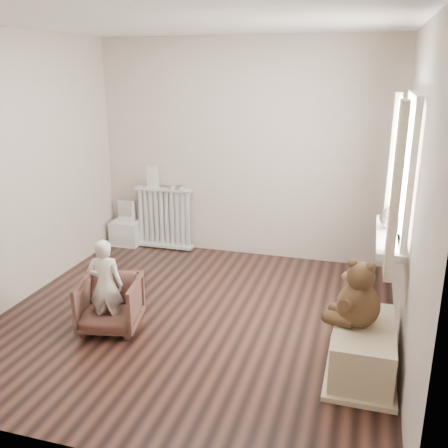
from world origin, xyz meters
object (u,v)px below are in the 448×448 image
(toy_vanity, at_px, (126,225))
(armchair, at_px, (110,304))
(child, at_px, (106,285))
(toy_bench, at_px, (362,349))
(teddy_bear, at_px, (359,292))
(plush_cat, at_px, (390,217))
(radiator, at_px, (164,219))

(toy_vanity, bearing_deg, armchair, -66.50)
(armchair, distance_m, child, 0.21)
(armchair, distance_m, toy_bench, 2.18)
(toy_vanity, height_order, toy_bench, toy_vanity)
(teddy_bear, height_order, plush_cat, plush_cat)
(child, bearing_deg, toy_vanity, -78.80)
(toy_vanity, distance_m, armchair, 2.23)
(toy_bench, relative_size, teddy_bear, 1.66)
(toy_vanity, relative_size, teddy_bear, 1.15)
(toy_vanity, xyz_separation_m, plush_cat, (3.21, -1.21, 0.72))
(toy_vanity, height_order, child, child)
(armchair, relative_size, teddy_bear, 1.03)
(toy_vanity, bearing_deg, radiator, 3.18)
(toy_bench, bearing_deg, plush_cat, 81.22)
(toy_vanity, relative_size, toy_bench, 0.69)
(toy_vanity, distance_m, teddy_bear, 3.70)
(plush_cat, bearing_deg, teddy_bear, -107.81)
(toy_bench, xyz_separation_m, plush_cat, (0.14, 0.91, 0.80))
(radiator, height_order, toy_vanity, radiator)
(child, distance_m, toy_bench, 2.19)
(radiator, relative_size, child, 0.95)
(toy_vanity, height_order, plush_cat, plush_cat)
(teddy_bear, distance_m, plush_cat, 0.99)
(child, bearing_deg, plush_cat, -170.80)
(plush_cat, bearing_deg, child, -164.44)
(teddy_bear, bearing_deg, armchair, -167.79)
(child, xyz_separation_m, toy_bench, (2.18, -0.02, -0.24))
(toy_bench, height_order, teddy_bear, teddy_bear)
(armchair, height_order, teddy_bear, teddy_bear)
(armchair, bearing_deg, plush_cat, 8.11)
(plush_cat, bearing_deg, armchair, -165.52)
(radiator, distance_m, toy_bench, 3.32)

